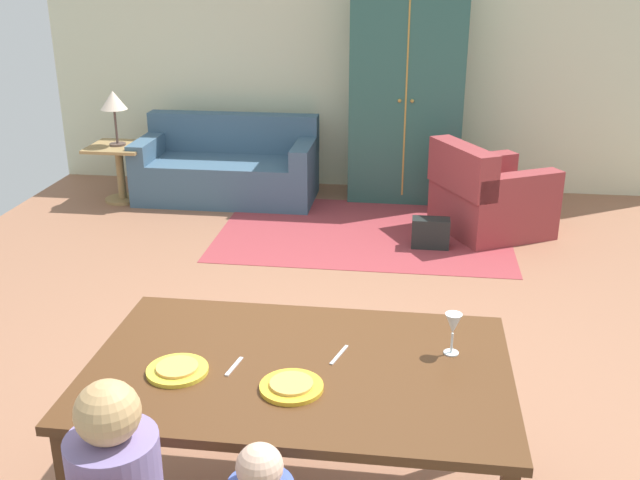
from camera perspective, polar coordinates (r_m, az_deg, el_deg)
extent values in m
cube|color=#966449|center=(5.10, 0.53, -6.15)|extent=(6.78, 6.37, 0.02)
cube|color=beige|center=(7.82, 3.57, 13.89)|extent=(6.78, 0.10, 2.70)
cube|color=#523018|center=(3.07, -1.66, -10.03)|extent=(1.74, 1.09, 0.04)
cube|color=#523018|center=(3.85, -12.57, -10.13)|extent=(0.06, 0.06, 0.72)
cube|color=#523018|center=(3.67, 12.52, -11.87)|extent=(0.06, 0.06, 0.72)
cylinder|color=yellow|center=(3.06, -11.04, -9.93)|extent=(0.25, 0.25, 0.02)
cylinder|color=#E0A24F|center=(3.05, -11.06, -9.69)|extent=(0.17, 0.17, 0.01)
cylinder|color=yellow|center=(2.90, -2.24, -11.36)|extent=(0.25, 0.25, 0.02)
cylinder|color=gold|center=(2.89, -2.24, -11.11)|extent=(0.17, 0.17, 0.01)
cylinder|color=silver|center=(3.18, 10.17, -8.63)|extent=(0.06, 0.06, 0.01)
cylinder|color=silver|center=(3.16, 10.23, -7.88)|extent=(0.01, 0.01, 0.09)
cone|color=silver|center=(3.12, 10.34, -6.43)|extent=(0.07, 0.07, 0.09)
cube|color=silver|center=(3.06, -6.71, -9.75)|extent=(0.04, 0.15, 0.01)
cube|color=silver|center=(3.12, 1.50, -8.93)|extent=(0.06, 0.17, 0.01)
sphere|color=tan|center=(2.43, -16.22, -12.79)|extent=(0.21, 0.21, 0.21)
sphere|color=beige|center=(2.39, -4.73, -17.19)|extent=(0.15, 0.15, 0.15)
cube|color=#9C373E|center=(6.66, 3.45, 0.66)|extent=(2.60, 1.80, 0.01)
cube|color=#405F79|center=(7.58, -7.24, 4.72)|extent=(1.79, 0.84, 0.42)
cube|color=#405F79|center=(7.80, -6.76, 8.32)|extent=(1.79, 0.20, 0.40)
cube|color=#405F79|center=(7.74, -13.16, 7.06)|extent=(0.18, 0.84, 0.20)
cube|color=#405F79|center=(7.34, -1.22, 6.85)|extent=(0.18, 0.84, 0.20)
cube|color=#94383B|center=(6.80, 13.24, 2.41)|extent=(1.14, 1.15, 0.42)
cube|color=#94383B|center=(6.51, 11.03, 5.51)|extent=(0.58, 0.84, 0.40)
cube|color=#94383B|center=(6.45, 15.10, 4.12)|extent=(0.82, 0.56, 0.20)
cube|color=#94383B|center=(6.98, 11.93, 5.66)|extent=(0.82, 0.56, 0.20)
cube|color=#2D5D54|center=(7.46, 6.75, 11.11)|extent=(1.10, 0.56, 2.10)
cube|color=#BE913D|center=(7.18, 6.70, 10.73)|extent=(0.02, 0.01, 1.89)
sphere|color=#BE913D|center=(7.17, 6.21, 10.74)|extent=(0.04, 0.04, 0.04)
sphere|color=#BE913D|center=(7.17, 7.19, 10.69)|extent=(0.04, 0.04, 0.04)
cube|color=#9E7F4D|center=(7.64, -15.46, 7.02)|extent=(0.56, 0.56, 0.03)
cylinder|color=#9E7F4D|center=(7.71, -15.25, 4.93)|extent=(0.08, 0.08, 0.55)
cylinder|color=#9E7F4D|center=(7.79, -15.07, 3.10)|extent=(0.36, 0.36, 0.03)
cylinder|color=brown|center=(7.64, -15.48, 7.20)|extent=(0.16, 0.16, 0.02)
cylinder|color=brown|center=(7.60, -15.61, 8.52)|extent=(0.02, 0.02, 0.34)
cone|color=beige|center=(7.55, -15.80, 10.44)|extent=(0.26, 0.26, 0.18)
cube|color=black|center=(6.32, 8.60, 0.54)|extent=(0.32, 0.16, 0.26)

